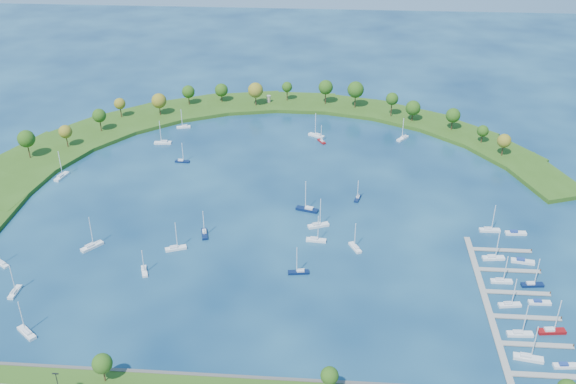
# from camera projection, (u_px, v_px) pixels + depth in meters

# --- Properties ---
(ground) EXTENTS (700.00, 700.00, 0.00)m
(ground) POSITION_uv_depth(u_px,v_px,m) (276.00, 205.00, 281.03)
(ground) COLOR #071E40
(ground) RESTS_ON ground
(breakwater) EXTENTS (286.74, 247.64, 2.00)m
(breakwater) POSITION_uv_depth(u_px,v_px,m) (192.00, 151.00, 325.95)
(breakwater) COLOR #2E5115
(breakwater) RESTS_ON ground
(breakwater_trees) EXTENTS (236.90, 92.57, 15.62)m
(breakwater_trees) POSITION_uv_depth(u_px,v_px,m) (269.00, 104.00, 354.71)
(breakwater_trees) COLOR #382314
(breakwater_trees) RESTS_ON breakwater
(harbor_tower) EXTENTS (2.60, 2.60, 4.13)m
(harbor_tower) POSITION_uv_depth(u_px,v_px,m) (269.00, 99.00, 380.10)
(harbor_tower) COLOR gray
(harbor_tower) RESTS_ON breakwater
(dock_system) EXTENTS (24.28, 82.00, 1.60)m
(dock_system) POSITION_uv_depth(u_px,v_px,m) (508.00, 304.00, 222.24)
(dock_system) COLOR gray
(dock_system) RESTS_ON ground
(moored_boat_0) EXTENTS (7.67, 3.91, 10.85)m
(moored_boat_0) POSITION_uv_depth(u_px,v_px,m) (184.00, 126.00, 353.18)
(moored_boat_0) COLOR white
(moored_boat_0) RESTS_ON ground
(moored_boat_1) EXTENTS (6.90, 7.94, 12.14)m
(moored_boat_1) POSITION_uv_depth(u_px,v_px,m) (403.00, 138.00, 340.13)
(moored_boat_1) COLOR white
(moored_boat_1) RESTS_ON ground
(moored_boat_2) EXTENTS (8.91, 6.52, 13.00)m
(moored_boat_2) POSITION_uv_depth(u_px,v_px,m) (317.00, 135.00, 343.13)
(moored_boat_2) COLOR white
(moored_boat_2) RESTS_ON ground
(moored_boat_3) EXTENTS (9.90, 5.22, 14.01)m
(moored_boat_3) POSITION_uv_depth(u_px,v_px,m) (307.00, 209.00, 276.60)
(moored_boat_3) COLOR #09183C
(moored_boat_3) RESTS_ON ground
(moored_boat_4) EXTENTS (8.21, 7.32, 12.68)m
(moored_boat_4) POSITION_uv_depth(u_px,v_px,m) (27.00, 332.00, 209.08)
(moored_boat_4) COLOR white
(moored_boat_4) RESTS_ON ground
(moored_boat_5) EXTENTS (9.03, 5.47, 12.85)m
(moored_boat_5) POSITION_uv_depth(u_px,v_px,m) (318.00, 225.00, 265.58)
(moored_boat_5) COLOR white
(moored_boat_5) RESTS_ON ground
(moored_boat_6) EXTENTS (8.85, 3.17, 12.76)m
(moored_boat_6) POSITION_uv_depth(u_px,v_px,m) (163.00, 142.00, 335.36)
(moored_boat_6) COLOR white
(moored_boat_6) RESTS_ON ground
(moored_boat_7) EXTENTS (4.05, 8.10, 11.47)m
(moored_boat_7) POSITION_uv_depth(u_px,v_px,m) (204.00, 233.00, 260.16)
(moored_boat_7) COLOR #09183C
(moored_boat_7) RESTS_ON ground
(moored_boat_8) EXTENTS (4.12, 7.10, 10.07)m
(moored_boat_8) POSITION_uv_depth(u_px,v_px,m) (144.00, 270.00, 238.35)
(moored_boat_8) COLOR white
(moored_boat_8) RESTS_ON ground
(moored_boat_9) EXTENTS (7.09, 2.27, 10.31)m
(moored_boat_9) POSITION_uv_depth(u_px,v_px,m) (182.00, 161.00, 316.86)
(moored_boat_9) COLOR #09183C
(moored_boat_9) RESTS_ON ground
(moored_boat_10) EXTENTS (8.40, 5.12, 11.96)m
(moored_boat_10) POSITION_uv_depth(u_px,v_px,m) (176.00, 248.00, 251.17)
(moored_boat_10) COLOR white
(moored_boat_10) RESTS_ON ground
(moored_boat_11) EXTENTS (7.91, 3.23, 11.29)m
(moored_boat_11) POSITION_uv_depth(u_px,v_px,m) (299.00, 271.00, 237.73)
(moored_boat_11) COLOR #09183C
(moored_boat_11) RESTS_ON ground
(moored_boat_12) EXTENTS (4.79, 6.40, 9.38)m
(moored_boat_12) POSITION_uv_depth(u_px,v_px,m) (322.00, 141.00, 337.05)
(moored_boat_12) COLOR maroon
(moored_boat_12) RESTS_ON ground
(moored_boat_13) EXTENTS (3.44, 6.76, 9.57)m
(moored_boat_13) POSITION_uv_depth(u_px,v_px,m) (358.00, 198.00, 285.24)
(moored_boat_13) COLOR #09183C
(moored_boat_13) RESTS_ON ground
(moored_boat_14) EXTENTS (8.05, 2.82, 11.62)m
(moored_boat_14) POSITION_uv_depth(u_px,v_px,m) (316.00, 239.00, 256.26)
(moored_boat_14) COLOR white
(moored_boat_14) RESTS_ON ground
(moored_boat_15) EXTENTS (2.21, 7.58, 11.10)m
(moored_boat_15) POSITION_uv_depth(u_px,v_px,m) (15.00, 291.00, 227.50)
(moored_boat_15) COLOR white
(moored_boat_15) RESTS_ON ground
(moored_boat_16) EXTENTS (7.04, 5.77, 10.56)m
(moored_boat_16) POSITION_uv_depth(u_px,v_px,m) (2.00, 263.00, 242.37)
(moored_boat_16) COLOR white
(moored_boat_16) RESTS_ON ground
(moored_boat_17) EXTENTS (7.72, 8.63, 13.34)m
(moored_boat_17) POSITION_uv_depth(u_px,v_px,m) (92.00, 246.00, 252.18)
(moored_boat_17) COLOR white
(moored_boat_17) RESTS_ON ground
(moored_boat_18) EXTENTS (5.23, 7.71, 11.10)m
(moored_boat_18) POSITION_uv_depth(u_px,v_px,m) (355.00, 247.00, 251.62)
(moored_boat_18) COLOR white
(moored_boat_18) RESTS_ON ground
(moored_boat_19) EXTENTS (4.55, 9.35, 13.25)m
(moored_boat_19) POSITION_uv_depth(u_px,v_px,m) (62.00, 176.00, 302.77)
(moored_boat_19) COLOR white
(moored_boat_19) RESTS_ON ground
(docked_boat_0) EXTENTS (9.21, 3.98, 13.10)m
(docked_boat_0) POSITION_uv_depth(u_px,v_px,m) (528.00, 357.00, 199.15)
(docked_boat_0) COLOR white
(docked_boat_0) RESTS_ON ground
(docked_boat_1) EXTENTS (7.67, 2.74, 1.53)m
(docked_boat_1) POSITION_uv_depth(u_px,v_px,m) (565.00, 366.00, 196.50)
(docked_boat_1) COLOR white
(docked_boat_1) RESTS_ON ground
(docked_boat_2) EXTENTS (8.38, 2.74, 12.15)m
(docked_boat_2) POSITION_uv_depth(u_px,v_px,m) (520.00, 333.00, 208.62)
(docked_boat_2) COLOR white
(docked_boat_2) RESTS_ON ground
(docked_boat_3) EXTENTS (9.12, 3.49, 13.08)m
(docked_boat_3) POSITION_uv_depth(u_px,v_px,m) (552.00, 330.00, 209.72)
(docked_boat_3) COLOR maroon
(docked_boat_3) RESTS_ON ground
(docked_boat_4) EXTENTS (7.95, 3.26, 11.35)m
(docked_boat_4) POSITION_uv_depth(u_px,v_px,m) (510.00, 304.00, 221.43)
(docked_boat_4) COLOR white
(docked_boat_4) RESTS_ON ground
(docked_boat_5) EXTENTS (7.61, 2.33, 1.54)m
(docked_boat_5) POSITION_uv_depth(u_px,v_px,m) (539.00, 302.00, 222.71)
(docked_boat_5) COLOR white
(docked_boat_5) RESTS_ON ground
(docked_boat_6) EXTENTS (7.68, 2.26, 11.25)m
(docked_boat_6) POSITION_uv_depth(u_px,v_px,m) (501.00, 280.00, 233.02)
(docked_boat_6) COLOR white
(docked_boat_6) RESTS_ON ground
(docked_boat_7) EXTENTS (8.11, 3.11, 11.62)m
(docked_boat_7) POSITION_uv_depth(u_px,v_px,m) (532.00, 284.00, 231.16)
(docked_boat_7) COLOR #09183C
(docked_boat_7) RESTS_ON ground
(docked_boat_8) EXTENTS (8.54, 3.23, 12.25)m
(docked_boat_8) POSITION_uv_depth(u_px,v_px,m) (493.00, 257.00, 245.52)
(docked_boat_8) COLOR white
(docked_boat_8) RESTS_ON ground
(docked_boat_9) EXTENTS (8.80, 3.70, 1.74)m
(docked_boat_9) POSITION_uv_depth(u_px,v_px,m) (522.00, 261.00, 243.75)
(docked_boat_9) COLOR white
(docked_boat_9) RESTS_ON ground
(docked_boat_10) EXTENTS (8.33, 2.59, 12.14)m
(docked_boat_10) POSITION_uv_depth(u_px,v_px,m) (490.00, 229.00, 262.54)
(docked_boat_10) COLOR white
(docked_boat_10) RESTS_ON ground
(docked_boat_11) EXTENTS (8.36, 2.69, 1.69)m
(docked_boat_11) POSITION_uv_depth(u_px,v_px,m) (516.00, 233.00, 260.76)
(docked_boat_11) COLOR white
(docked_boat_11) RESTS_ON ground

